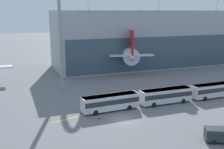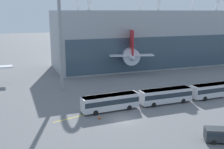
{
  "view_description": "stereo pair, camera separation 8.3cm",
  "coord_description": "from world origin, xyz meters",
  "px_view_note": "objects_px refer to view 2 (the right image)",
  "views": [
    {
      "loc": [
        -18.19,
        -43.26,
        18.82
      ],
      "look_at": [
        4.74,
        18.4,
        4.0
      ],
      "focal_mm": 45.0,
      "sensor_mm": 36.0,
      "label": 1
    },
    {
      "loc": [
        -18.11,
        -43.28,
        18.82
      ],
      "look_at": [
        4.74,
        18.4,
        4.0
      ],
      "focal_mm": 45.0,
      "sensor_mm": 36.0,
      "label": 2
    }
  ],
  "objects_px": {
    "airliner_at_gate_far": "(125,51)",
    "service_van_crossing": "(223,134)",
    "shuttle_bus_0": "(110,102)",
    "traffic_cone_0": "(99,117)",
    "shuttle_bus_2": "(214,89)",
    "shuttle_bus_1": "(166,95)",
    "floodlight_mast": "(60,27)"
  },
  "relations": [
    {
      "from": "shuttle_bus_1",
      "to": "traffic_cone_0",
      "type": "xyz_separation_m",
      "value": [
        -15.63,
        -3.39,
        -1.51
      ]
    },
    {
      "from": "shuttle_bus_2",
      "to": "traffic_cone_0",
      "type": "xyz_separation_m",
      "value": [
        -27.97,
        -3.29,
        -1.51
      ]
    },
    {
      "from": "shuttle_bus_0",
      "to": "shuttle_bus_1",
      "type": "relative_size",
      "value": 1.01
    },
    {
      "from": "shuttle_bus_1",
      "to": "floodlight_mast",
      "type": "distance_m",
      "value": 29.01
    },
    {
      "from": "floodlight_mast",
      "to": "service_van_crossing",
      "type": "bearing_deg",
      "value": -65.05
    },
    {
      "from": "airliner_at_gate_far",
      "to": "shuttle_bus_2",
      "type": "distance_m",
      "value": 39.82
    },
    {
      "from": "airliner_at_gate_far",
      "to": "service_van_crossing",
      "type": "xyz_separation_m",
      "value": [
        -8.63,
        -57.66,
        -4.29
      ]
    },
    {
      "from": "shuttle_bus_0",
      "to": "shuttle_bus_1",
      "type": "bearing_deg",
      "value": -3.15
    },
    {
      "from": "shuttle_bus_2",
      "to": "floodlight_mast",
      "type": "distance_m",
      "value": 38.07
    },
    {
      "from": "shuttle_bus_1",
      "to": "floodlight_mast",
      "type": "height_order",
      "value": "floodlight_mast"
    },
    {
      "from": "shuttle_bus_1",
      "to": "shuttle_bus_2",
      "type": "relative_size",
      "value": 1.0
    },
    {
      "from": "shuttle_bus_0",
      "to": "airliner_at_gate_far",
      "type": "bearing_deg",
      "value": 60.02
    },
    {
      "from": "shuttle_bus_0",
      "to": "traffic_cone_0",
      "type": "xyz_separation_m",
      "value": [
        -3.29,
        -3.32,
        -1.51
      ]
    },
    {
      "from": "shuttle_bus_2",
      "to": "shuttle_bus_0",
      "type": "bearing_deg",
      "value": 178.76
    },
    {
      "from": "service_van_crossing",
      "to": "floodlight_mast",
      "type": "height_order",
      "value": "floodlight_mast"
    },
    {
      "from": "shuttle_bus_1",
      "to": "floodlight_mast",
      "type": "xyz_separation_m",
      "value": [
        -18.32,
        18.05,
        13.41
      ]
    },
    {
      "from": "traffic_cone_0",
      "to": "airliner_at_gate_far",
      "type": "bearing_deg",
      "value": 61.74
    },
    {
      "from": "airliner_at_gate_far",
      "to": "shuttle_bus_0",
      "type": "height_order",
      "value": "airliner_at_gate_far"
    },
    {
      "from": "shuttle_bus_2",
      "to": "floodlight_mast",
      "type": "height_order",
      "value": "floodlight_mast"
    },
    {
      "from": "airliner_at_gate_far",
      "to": "traffic_cone_0",
      "type": "bearing_deg",
      "value": 165.94
    },
    {
      "from": "floodlight_mast",
      "to": "traffic_cone_0",
      "type": "height_order",
      "value": "floodlight_mast"
    },
    {
      "from": "shuttle_bus_1",
      "to": "floodlight_mast",
      "type": "relative_size",
      "value": 0.42
    },
    {
      "from": "airliner_at_gate_far",
      "to": "floodlight_mast",
      "type": "height_order",
      "value": "floodlight_mast"
    },
    {
      "from": "shuttle_bus_0",
      "to": "traffic_cone_0",
      "type": "height_order",
      "value": "shuttle_bus_0"
    },
    {
      "from": "traffic_cone_0",
      "to": "floodlight_mast",
      "type": "bearing_deg",
      "value": 97.16
    },
    {
      "from": "shuttle_bus_0",
      "to": "shuttle_bus_2",
      "type": "bearing_deg",
      "value": -3.53
    },
    {
      "from": "floodlight_mast",
      "to": "shuttle_bus_0",
      "type": "bearing_deg",
      "value": -71.72
    },
    {
      "from": "airliner_at_gate_far",
      "to": "traffic_cone_0",
      "type": "distance_m",
      "value": 48.65
    },
    {
      "from": "shuttle_bus_2",
      "to": "floodlight_mast",
      "type": "bearing_deg",
      "value": 148.22
    },
    {
      "from": "floodlight_mast",
      "to": "shuttle_bus_1",
      "type": "bearing_deg",
      "value": -44.57
    },
    {
      "from": "airliner_at_gate_far",
      "to": "shuttle_bus_0",
      "type": "xyz_separation_m",
      "value": [
        -19.62,
        -39.29,
        -3.67
      ]
    },
    {
      "from": "shuttle_bus_0",
      "to": "floodlight_mast",
      "type": "height_order",
      "value": "floodlight_mast"
    }
  ]
}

